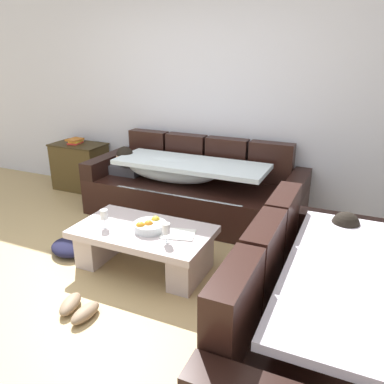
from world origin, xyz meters
name	(u,v)px	position (x,y,z in m)	size (l,w,h in m)	color
ground_plane	(93,283)	(0.00, 0.00, 0.00)	(14.00, 14.00, 0.00)	tan
back_wall	(196,93)	(0.00, 2.15, 1.35)	(9.00, 0.10, 2.70)	silver
couch_along_wall	(191,189)	(0.16, 1.63, 0.33)	(2.46, 0.92, 0.88)	black
couch_near_window	(318,313)	(1.80, -0.09, 0.34)	(0.92, 2.05, 0.88)	black
coffee_table	(144,243)	(0.26, 0.41, 0.24)	(1.20, 0.68, 0.38)	#BAACAF
fruit_bowl	(150,226)	(0.33, 0.41, 0.42)	(0.28, 0.28, 0.10)	silver
wine_glass_near_left	(104,215)	(-0.06, 0.30, 0.50)	(0.07, 0.07, 0.17)	silver
wine_glass_near_right	(166,229)	(0.56, 0.27, 0.50)	(0.07, 0.07, 0.17)	silver
open_magazine	(178,234)	(0.59, 0.43, 0.39)	(0.28, 0.21, 0.01)	white
side_cabinet	(80,166)	(-1.62, 1.85, 0.32)	(0.72, 0.44, 0.64)	#47371A
book_stack_on_cabinet	(75,141)	(-1.67, 1.85, 0.67)	(0.18, 0.22, 0.07)	red
pair_of_shoes	(78,308)	(0.15, -0.37, 0.04)	(0.33, 0.32, 0.09)	#8C7259
crumpled_garment	(69,247)	(-0.53, 0.33, 0.06)	(0.40, 0.32, 0.12)	#191933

